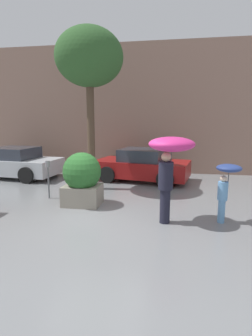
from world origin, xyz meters
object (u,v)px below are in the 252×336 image
person_child (226,180)px  parked_car_far (16,163)px  parking_meter (48,171)px  street_tree (89,59)px  planter_box (82,178)px  parked_car_near (142,166)px  person_adult (170,155)px

person_child → parked_car_far: person_child is taller
person_child → parking_meter: 5.31m
street_tree → parked_car_far: bearing=160.2°
person_child → parking_meter: person_child is taller
parked_car_far → parking_meter: size_ratio=3.30×
parked_car_far → parking_meter: (2.90, -2.82, 0.27)m
planter_box → parked_car_far: (-4.19, 3.27, -0.19)m
person_child → parked_car_near: size_ratio=0.36×
planter_box → street_tree: 4.16m
street_tree → parking_meter: (-1.02, -1.41, -3.64)m
planter_box → street_tree: street_tree is taller
street_tree → planter_box: bearing=-82.0°
parked_car_far → street_tree: size_ratio=0.72×
parking_meter → parked_car_near: bearing=48.9°
person_adult → street_tree: 4.88m
parked_car_far → street_tree: (3.93, -1.41, 3.91)m
parked_car_near → street_tree: 4.57m
planter_box → street_tree: bearing=98.0°
person_adult → parking_meter: bearing=117.9°
parked_car_near → parked_car_far: 5.60m
planter_box → person_adult: 2.84m
parking_meter → planter_box: bearing=-19.2°
planter_box → person_adult: person_adult is taller
parked_car_far → parked_car_near: bearing=-81.4°
planter_box → parked_car_far: planter_box is taller
person_adult → parked_car_far: size_ratio=0.52×
parked_car_far → person_child: bearing=-110.8°
planter_box → parked_car_far: bearing=142.0°
parked_car_far → street_tree: street_tree is taller
planter_box → street_tree: size_ratio=0.28×
parked_car_near → planter_box: bearing=169.3°
parked_car_far → planter_box: bearing=-122.1°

